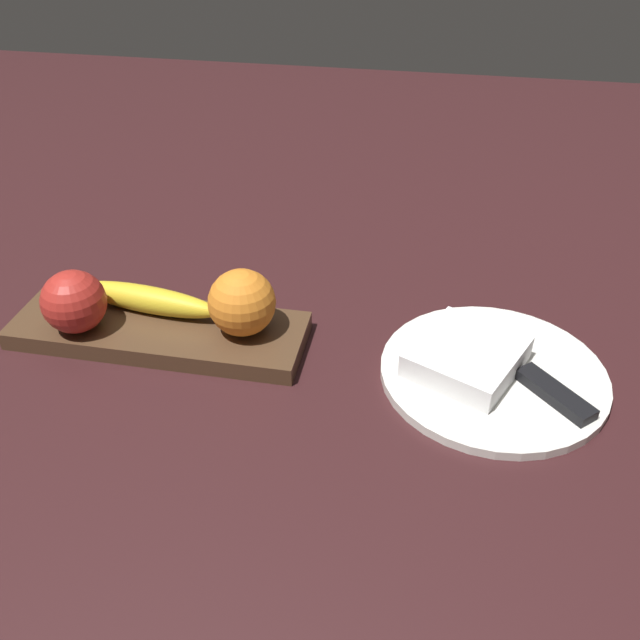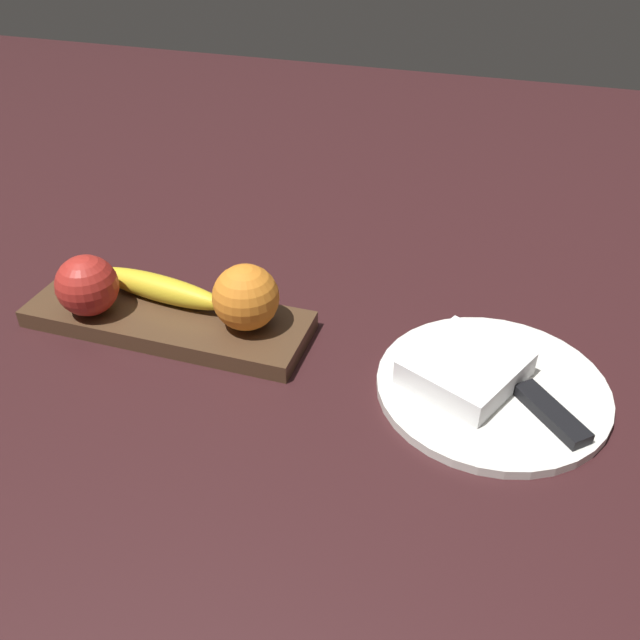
% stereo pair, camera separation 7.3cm
% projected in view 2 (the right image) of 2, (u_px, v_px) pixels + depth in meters
% --- Properties ---
extents(ground_plane, '(2.40, 2.40, 0.00)m').
position_uv_depth(ground_plane, '(139.00, 330.00, 0.80)').
color(ground_plane, '#34181A').
extents(fruit_tray, '(0.34, 0.11, 0.02)m').
position_uv_depth(fruit_tray, '(168.00, 319.00, 0.80)').
color(fruit_tray, '#4D3421').
rests_on(fruit_tray, ground_plane).
extents(apple, '(0.07, 0.07, 0.07)m').
position_uv_depth(apple, '(87.00, 286.00, 0.77)').
color(apple, '#B32922').
rests_on(apple, fruit_tray).
extents(banana, '(0.19, 0.05, 0.03)m').
position_uv_depth(banana, '(159.00, 288.00, 0.81)').
color(banana, yellow).
rests_on(banana, fruit_tray).
extents(orange_near_apple, '(0.08, 0.08, 0.08)m').
position_uv_depth(orange_near_apple, '(246.00, 297.00, 0.75)').
color(orange_near_apple, orange).
rests_on(orange_near_apple, fruit_tray).
extents(dinner_plate, '(0.24, 0.24, 0.01)m').
position_uv_depth(dinner_plate, '(492.00, 388.00, 0.71)').
color(dinner_plate, white).
rests_on(dinner_plate, ground_plane).
extents(folded_napkin, '(0.14, 0.15, 0.03)m').
position_uv_depth(folded_napkin, '(465.00, 368.00, 0.70)').
color(folded_napkin, white).
rests_on(folded_napkin, dinner_plate).
extents(knife, '(0.14, 0.15, 0.01)m').
position_uv_depth(knife, '(541.00, 404.00, 0.67)').
color(knife, silver).
rests_on(knife, dinner_plate).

